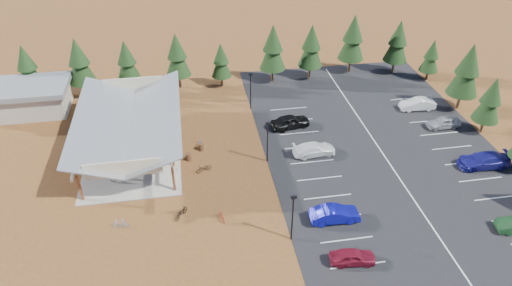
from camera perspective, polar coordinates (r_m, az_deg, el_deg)
name	(u,v)px	position (r m, az deg, el deg)	size (l,w,h in m)	color
ground	(225,177)	(49.58, -3.88, -4.23)	(140.00, 140.00, 0.00)	brown
asphalt_lot	(377,145)	(56.13, 14.88, -0.23)	(27.00, 44.00, 0.04)	black
concrete_pad	(134,148)	(55.52, -14.99, -0.64)	(10.60, 18.60, 0.10)	gray
bike_pavilion	(129,121)	(53.50, -15.59, 2.66)	(11.65, 19.40, 4.97)	brown
outbuilding	(27,98)	(66.91, -26.73, 5.04)	(11.00, 7.00, 3.90)	#ADA593
lamp_post_0	(293,215)	(40.83, 4.59, -8.96)	(0.50, 0.25, 5.14)	black
lamp_post_1	(267,140)	(49.95, 1.44, 0.44)	(0.50, 0.25, 5.14)	black
lamp_post_2	(251,89)	(60.09, -0.68, 6.80)	(0.50, 0.25, 5.14)	black
trash_bin_0	(189,157)	(52.14, -8.43, -1.72)	(0.60, 0.60, 0.90)	#4D2F1B
trash_bin_1	(201,147)	(53.55, -6.88, -0.49)	(0.60, 0.60, 0.90)	#4D2F1B
pine_0	(27,66)	(69.32, -26.74, 8.58)	(3.33, 3.33, 7.76)	#382314
pine_1	(79,61)	(66.89, -21.28, 9.50)	(3.63, 3.63, 8.46)	#382314
pine_2	(127,61)	(66.30, -15.88, 9.87)	(3.28, 3.28, 7.65)	#382314
pine_3	(177,55)	(65.63, -9.87, 10.79)	(3.54, 3.54, 8.24)	#382314
pine_4	(221,60)	(65.69, -4.40, 10.26)	(2.83, 2.83, 6.60)	#382314
pine_5	(273,47)	(66.38, 2.12, 11.85)	(3.75, 3.75, 8.74)	#382314
pine_6	(311,46)	(67.91, 6.92, 11.95)	(3.59, 3.59, 8.36)	#382314
pine_7	(353,37)	(70.76, 12.01, 12.78)	(3.88, 3.88, 9.04)	#382314
pine_8	(398,41)	(72.28, 17.31, 12.04)	(3.56, 3.56, 8.28)	#382314
pine_11	(491,100)	(61.05, 27.28, 4.83)	(3.19, 3.19, 7.42)	#382314
pine_12	(468,70)	(64.89, 24.93, 8.29)	(3.96, 3.96, 9.22)	#382314
pine_13	(431,56)	(71.93, 21.08, 10.13)	(2.73, 2.73, 6.36)	#382314
bike_0	(118,179)	(50.47, -16.84, -4.31)	(0.60, 1.71, 0.90)	black
bike_1	(119,150)	(54.65, -16.73, -0.84)	(0.50, 1.78, 1.07)	gray
bike_2	(106,136)	(57.78, -18.24, 0.78)	(0.53, 1.52, 0.80)	#224791
bike_3	(115,114)	(61.93, -17.25, 3.50)	(0.46, 1.64, 0.99)	maroon
bike_4	(147,169)	(51.05, -13.48, -3.24)	(0.54, 1.54, 0.81)	black
bike_5	(152,147)	(54.30, -12.89, -0.46)	(0.47, 1.65, 0.99)	gray
bike_6	(151,129)	(57.72, -12.96, 1.74)	(0.56, 1.61, 0.85)	navy
bike_7	(163,111)	(61.05, -11.50, 3.99)	(0.48, 1.69, 1.01)	maroon
bike_11	(222,217)	(44.30, -4.27, -9.19)	(0.42, 1.48, 0.89)	maroon
bike_12	(181,213)	(45.11, -9.34, -8.59)	(0.66, 1.90, 1.00)	black
bike_13	(121,224)	(45.29, -16.58, -9.64)	(0.46, 1.64, 0.99)	#9DA0A5
bike_14	(200,143)	(54.22, -7.02, -0.04)	(0.57, 1.62, 0.85)	#214897
bike_15	(178,141)	(54.99, -9.78, 0.26)	(0.42, 1.49, 0.90)	maroon
bike_16	(204,168)	(50.20, -6.54, -3.15)	(0.63, 1.80, 0.94)	black
car_0	(353,257)	(41.27, 11.99, -13.72)	(1.59, 3.96, 1.35)	maroon
car_1	(335,214)	(44.52, 9.81, -8.76)	(1.68, 4.81, 1.59)	#0C0D8C
car_3	(314,149)	(52.70, 7.29, -0.76)	(2.01, 4.95, 1.44)	white
car_4	(290,121)	(57.20, 4.32, 2.70)	(1.97, 4.89, 1.66)	black
car_7	(484,160)	(56.32, 26.60, -1.95)	(2.30, 5.65, 1.64)	navy
car_8	(443,122)	(61.72, 22.39, 2.41)	(1.70, 4.23, 1.44)	#989AA0
car_9	(417,104)	(64.59, 19.51, 4.61)	(1.63, 4.66, 1.54)	white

